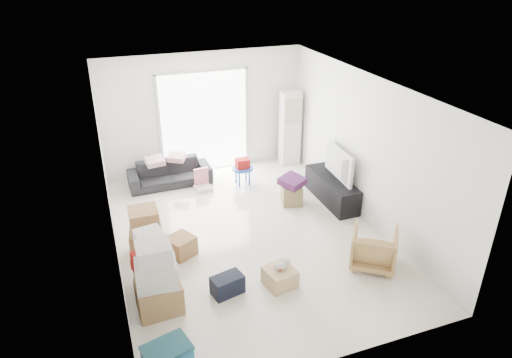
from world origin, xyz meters
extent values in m
cube|color=silver|center=(0.00, 0.00, -0.12)|extent=(4.50, 6.00, 0.24)
cube|color=white|center=(0.00, 0.00, 2.82)|extent=(4.50, 6.00, 0.24)
cube|color=white|center=(0.00, 3.12, 1.35)|extent=(4.50, 0.24, 2.70)
cube|color=white|center=(0.00, -3.12, 1.35)|extent=(4.50, 0.24, 2.70)
cube|color=white|center=(-2.37, 0.00, 1.35)|extent=(0.24, 6.00, 2.70)
cube|color=white|center=(2.37, 0.00, 1.35)|extent=(0.24, 6.00, 2.70)
cube|color=white|center=(0.00, 2.98, 1.15)|extent=(2.00, 0.01, 2.30)
cube|color=silver|center=(-1.00, 2.97, 1.15)|extent=(0.06, 0.04, 2.30)
cube|color=silver|center=(1.00, 2.97, 1.15)|extent=(0.06, 0.04, 2.30)
cube|color=silver|center=(0.00, 2.97, 2.30)|extent=(2.10, 0.04, 0.06)
cube|color=silver|center=(1.95, 2.65, 0.88)|extent=(0.45, 0.30, 1.75)
cube|color=black|center=(2.00, 0.63, 0.26)|extent=(0.46, 1.53, 0.51)
imported|color=black|center=(2.00, 0.63, 0.58)|extent=(0.69, 1.13, 0.14)
imported|color=#242429|center=(-0.94, 2.50, 0.34)|extent=(1.76, 0.53, 0.69)
cube|color=#D299B0|center=(-1.23, 2.47, 0.75)|extent=(0.45, 0.38, 0.13)
cube|color=#D299B0|center=(-0.76, 2.52, 0.75)|extent=(0.45, 0.42, 0.12)
imported|color=#B48250|center=(1.59, -1.50, 0.35)|extent=(0.93, 0.92, 0.70)
cube|color=#0C333D|center=(-1.90, -2.68, 0.58)|extent=(0.60, 0.48, 0.04)
cube|color=olive|center=(-1.80, -1.37, 0.23)|extent=(0.63, 0.53, 0.45)
cube|color=beige|center=(-1.80, -1.37, 0.63)|extent=(0.58, 0.49, 0.35)
cube|color=beige|center=(-1.80, -1.37, 0.95)|extent=(0.45, 0.40, 0.30)
cube|color=olive|center=(-1.80, -0.88, 0.18)|extent=(0.56, 0.56, 0.36)
cube|color=red|center=(-1.80, -0.88, 0.44)|extent=(0.61, 0.48, 0.16)
cube|color=red|center=(-1.80, -0.88, 0.59)|extent=(0.59, 0.47, 0.14)
cube|color=beige|center=(-1.80, -0.88, 0.83)|extent=(0.43, 0.42, 0.34)
cube|color=olive|center=(-1.77, 0.13, 0.19)|extent=(0.59, 0.51, 0.39)
cube|color=olive|center=(-1.77, 0.13, 0.60)|extent=(0.47, 0.47, 0.42)
cube|color=olive|center=(-1.25, -0.17, 0.17)|extent=(0.55, 0.55, 0.34)
cube|color=black|center=(-0.80, -1.36, 0.15)|extent=(0.51, 0.38, 0.30)
cube|color=#8A7750|center=(1.20, 0.80, 0.20)|extent=(0.47, 0.47, 0.39)
cube|color=#542256|center=(1.20, 0.80, 0.46)|extent=(0.58, 0.58, 0.14)
cylinder|color=blue|center=(0.54, 1.96, 0.37)|extent=(0.46, 0.46, 0.04)
cylinder|color=blue|center=(0.66, 2.07, 0.18)|extent=(0.04, 0.04, 0.35)
cylinder|color=blue|center=(0.43, 2.07, 0.18)|extent=(0.04, 0.04, 0.35)
cylinder|color=blue|center=(0.43, 1.84, 0.18)|extent=(0.04, 0.04, 0.35)
cylinder|color=blue|center=(0.66, 1.84, 0.18)|extent=(0.04, 0.04, 0.35)
cube|color=red|center=(0.54, 1.96, 0.49)|extent=(0.28, 0.22, 0.20)
cube|color=silver|center=(-0.34, 1.98, 0.04)|extent=(0.37, 0.33, 0.08)
cube|color=pink|center=(-0.34, 2.10, 0.27)|extent=(0.32, 0.08, 0.37)
cube|color=tan|center=(0.00, -1.45, 0.14)|extent=(0.50, 0.50, 0.28)
ellipsoid|color=#B2ADA8|center=(0.00, -1.45, 0.34)|extent=(0.21, 0.14, 0.11)
cube|color=red|center=(0.00, -1.45, 0.34)|extent=(0.18, 0.16, 0.03)
sphere|color=#B2ADA8|center=(0.12, -1.42, 0.37)|extent=(0.11, 0.11, 0.11)
camera|label=1|loc=(-2.23, -6.51, 4.53)|focal=32.00mm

